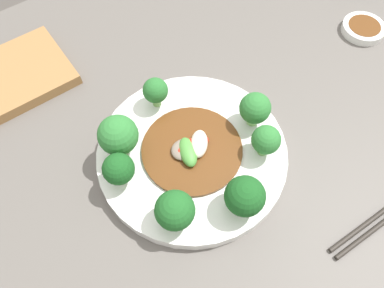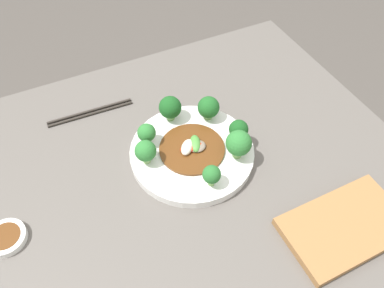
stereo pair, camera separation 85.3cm
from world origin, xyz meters
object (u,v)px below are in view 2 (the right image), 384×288
object	(u,v)px
broccoli_south	(212,175)
cutting_board	(345,226)
stirfry_center	(192,148)
plate	(192,152)
broccoli_west	(146,151)
broccoli_north	(170,108)
broccoli_northwest	(147,133)
broccoli_southeast	(239,143)
broccoli_east	(239,130)
broccoli_northeast	(209,108)
sauce_dish	(6,238)
chopsticks	(90,112)

from	to	relation	value
broccoli_south	cutting_board	size ratio (longest dim) A/B	0.22
broccoli_south	stirfry_center	distance (m)	0.11
broccoli_south	cutting_board	bearing A→B (deg)	-45.25
plate	stirfry_center	bearing A→B (deg)	13.05
broccoli_west	stirfry_center	distance (m)	0.11
broccoli_north	stirfry_center	xyz separation A→B (m)	(0.01, -0.11, -0.03)
broccoli_northwest	broccoli_north	size ratio (longest dim) A/B	0.87
plate	broccoli_northwest	xyz separation A→B (m)	(-0.09, 0.06, 0.05)
broccoli_southeast	cutting_board	bearing A→B (deg)	-65.59
broccoli_east	broccoli_southeast	world-z (taller)	broccoli_southeast
broccoli_east	broccoli_west	xyz separation A→B (m)	(-0.22, 0.03, 0.00)
broccoli_northeast	broccoli_east	world-z (taller)	broccoli_northeast
broccoli_west	stirfry_center	bearing A→B (deg)	-6.77
broccoli_northeast	sauce_dish	bearing A→B (deg)	-168.02
plate	chopsticks	world-z (taller)	plate
broccoli_southeast	plate	bearing A→B (deg)	144.30
broccoli_north	stirfry_center	world-z (taller)	broccoli_north
sauce_dish	stirfry_center	bearing A→B (deg)	4.40
broccoli_south	sauce_dish	bearing A→B (deg)	170.41
broccoli_west	broccoli_northeast	bearing A→B (deg)	18.27
broccoli_south	stirfry_center	xyz separation A→B (m)	(0.01, 0.11, -0.03)
broccoli_northwest	broccoli_south	distance (m)	0.19
plate	broccoli_west	size ratio (longest dim) A/B	4.67
chopsticks	broccoli_east	bearing A→B (deg)	-41.86
broccoli_northeast	broccoli_south	size ratio (longest dim) A/B	1.14
broccoli_west	sauce_dish	xyz separation A→B (m)	(-0.33, -0.05, -0.05)
broccoli_south	sauce_dish	world-z (taller)	broccoli_south
plate	broccoli_west	distance (m)	0.12
plate	cutting_board	world-z (taller)	plate
broccoli_northeast	broccoli_southeast	size ratio (longest dim) A/B	0.85
plate	broccoli_north	distance (m)	0.13
broccoli_east	cutting_board	size ratio (longest dim) A/B	0.23
broccoli_west	broccoli_southeast	distance (m)	0.21
plate	sauce_dish	xyz separation A→B (m)	(-0.43, -0.03, -0.00)
broccoli_northeast	stirfry_center	world-z (taller)	broccoli_northeast
stirfry_center	sauce_dish	bearing A→B (deg)	-175.60
broccoli_northwest	sauce_dish	world-z (taller)	broccoli_northwest
broccoli_northwest	broccoli_east	world-z (taller)	broccoli_east
stirfry_center	sauce_dish	size ratio (longest dim) A/B	1.90
broccoli_northeast	broccoli_north	size ratio (longest dim) A/B	0.95
broccoli_southeast	broccoli_south	bearing A→B (deg)	-154.35
cutting_board	broccoli_north	bearing A→B (deg)	115.57
broccoli_south	sauce_dish	distance (m)	0.44
plate	broccoli_south	size ratio (longest dim) A/B	5.26
broccoli_southeast	sauce_dish	xyz separation A→B (m)	(-0.52, 0.03, -0.06)
plate	chopsticks	xyz separation A→B (m)	(-0.18, 0.24, -0.01)
broccoli_east	broccoli_west	distance (m)	0.22
broccoli_east	broccoli_west	world-z (taller)	broccoli_west
broccoli_west	broccoli_south	size ratio (longest dim) A/B	1.13
sauce_dish	cutting_board	size ratio (longest dim) A/B	0.32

